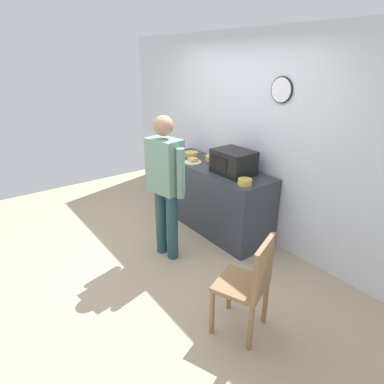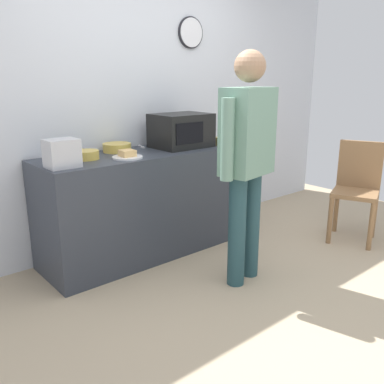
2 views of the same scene
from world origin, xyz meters
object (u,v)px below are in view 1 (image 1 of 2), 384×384
(salad_bowl, at_px, (191,154))
(person_standing, at_px, (165,179))
(mixing_bowl, at_px, (245,182))
(cereal_bowl, at_px, (214,158))
(wooden_chair, at_px, (249,282))
(toaster, at_px, (172,148))
(spoon_utensil, at_px, (195,152))
(microwave, at_px, (233,162))
(sandwich_plate, at_px, (193,161))
(fork_utensil, at_px, (232,164))

(salad_bowl, distance_m, person_standing, 1.24)
(person_standing, bearing_deg, mixing_bowl, 55.67)
(cereal_bowl, xyz_separation_m, mixing_bowl, (0.95, -0.33, 0.00))
(wooden_chair, bearing_deg, toaster, 160.56)
(person_standing, bearing_deg, toaster, 143.22)
(spoon_utensil, relative_size, wooden_chair, 0.18)
(wooden_chair, bearing_deg, microwave, 142.26)
(sandwich_plate, xyz_separation_m, mixing_bowl, (1.04, -0.03, 0.02))
(microwave, relative_size, person_standing, 0.29)
(sandwich_plate, height_order, fork_utensil, sandwich_plate)
(spoon_utensil, bearing_deg, fork_utensil, 2.44)
(cereal_bowl, height_order, person_standing, person_standing)
(microwave, height_order, person_standing, person_standing)
(microwave, height_order, salad_bowl, microwave)
(toaster, relative_size, wooden_chair, 0.23)
(mixing_bowl, xyz_separation_m, toaster, (-1.57, 0.03, 0.06))
(sandwich_plate, relative_size, wooden_chair, 0.26)
(microwave, xyz_separation_m, fork_utensil, (-0.27, 0.24, -0.15))
(mixing_bowl, height_order, fork_utensil, mixing_bowl)
(sandwich_plate, xyz_separation_m, person_standing, (0.52, -0.78, 0.07))
(spoon_utensil, bearing_deg, wooden_chair, -27.30)
(sandwich_plate, bearing_deg, spoon_utensil, 139.26)
(toaster, bearing_deg, mixing_bowl, -1.15)
(microwave, bearing_deg, sandwich_plate, -167.91)
(salad_bowl, distance_m, wooden_chair, 2.51)
(microwave, xyz_separation_m, cereal_bowl, (-0.57, 0.17, -0.11))
(toaster, relative_size, spoon_utensil, 1.29)
(toaster, xyz_separation_m, person_standing, (1.05, -0.79, -0.01))
(fork_utensil, xyz_separation_m, wooden_chair, (1.60, -1.27, -0.39))
(salad_bowl, xyz_separation_m, spoon_utensil, (-0.14, 0.18, -0.03))
(sandwich_plate, xyz_separation_m, cereal_bowl, (0.09, 0.31, 0.02))
(wooden_chair, bearing_deg, spoon_utensil, 152.70)
(toaster, bearing_deg, spoon_utensil, 70.75)
(fork_utensil, bearing_deg, sandwich_plate, -134.96)
(mixing_bowl, height_order, toaster, toaster)
(cereal_bowl, height_order, mixing_bowl, same)
(salad_bowl, bearing_deg, wooden_chair, -25.11)
(cereal_bowl, distance_m, mixing_bowl, 1.01)
(mixing_bowl, relative_size, toaster, 0.75)
(microwave, height_order, toaster, microwave)
(toaster, distance_m, fork_utensil, 0.99)
(person_standing, bearing_deg, microwave, 81.58)
(cereal_bowl, distance_m, fork_utensil, 0.31)
(fork_utensil, bearing_deg, cereal_bowl, -165.20)
(salad_bowl, height_order, fork_utensil, salad_bowl)
(salad_bowl, distance_m, spoon_utensil, 0.23)
(toaster, height_order, spoon_utensil, toaster)
(cereal_bowl, bearing_deg, wooden_chair, -32.12)
(microwave, xyz_separation_m, mixing_bowl, (0.38, -0.17, -0.11))
(salad_bowl, relative_size, wooden_chair, 0.21)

